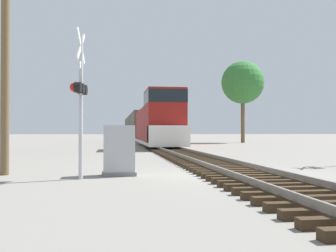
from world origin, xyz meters
TOP-DOWN VIEW (x-y plane):
  - ground_plane at (0.00, 0.00)m, footprint 400.00×400.00m
  - rail_track_bed at (0.00, -0.00)m, footprint 2.60×160.00m
  - freight_train at (0.00, 44.77)m, footprint 2.86×61.66m
  - crossing_signal_near at (-4.80, -0.55)m, footprint 0.45×1.01m
  - relay_cabinet at (-3.66, 0.24)m, footprint 1.05×0.71m
  - utility_pole at (-7.22, 0.88)m, footprint 1.80×0.27m
  - tree_mid_background at (11.95, 34.53)m, footprint 5.25×5.25m

SIDE VIEW (x-z plane):
  - ground_plane at x=0.00m, z-range 0.00..0.00m
  - rail_track_bed at x=0.00m, z-range -0.02..0.29m
  - relay_cabinet at x=-3.66m, z-range -0.01..1.55m
  - freight_train at x=0.00m, z-range -0.21..4.33m
  - crossing_signal_near at x=-4.80m, z-range 0.34..4.62m
  - utility_pole at x=-7.22m, z-range 0.15..9.68m
  - tree_mid_background at x=11.95m, z-range 2.36..12.43m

